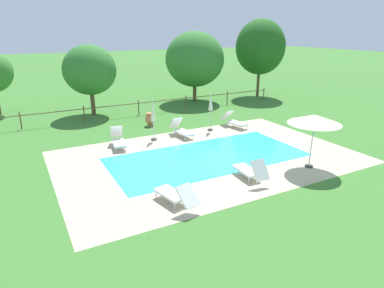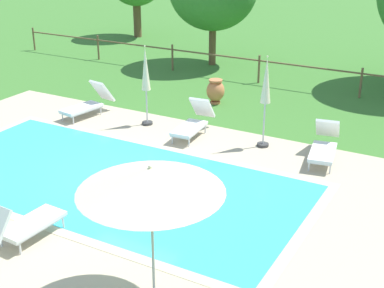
% 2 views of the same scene
% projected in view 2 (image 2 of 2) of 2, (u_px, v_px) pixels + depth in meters
% --- Properties ---
extents(ground_plane, '(160.00, 160.00, 0.00)m').
position_uv_depth(ground_plane, '(108.00, 180.00, 12.97)').
color(ground_plane, '#3D752D').
extents(pool_deck_paving, '(13.84, 8.95, 0.01)m').
position_uv_depth(pool_deck_paving, '(108.00, 180.00, 12.97)').
color(pool_deck_paving, '#BCAD8E').
rests_on(pool_deck_paving, ground).
extents(swimming_pool_water, '(9.30, 4.42, 0.01)m').
position_uv_depth(swimming_pool_water, '(108.00, 180.00, 12.97)').
color(swimming_pool_water, '#38C6D1').
rests_on(swimming_pool_water, ground).
extents(pool_coping_rim, '(9.78, 4.90, 0.01)m').
position_uv_depth(pool_coping_rim, '(108.00, 180.00, 12.96)').
color(pool_coping_rim, beige).
rests_on(pool_coping_rim, ground).
extents(sun_lounger_north_near_steps, '(0.93, 1.99, 0.94)m').
position_uv_depth(sun_lounger_north_near_steps, '(324.00, 145.00, 13.95)').
color(sun_lounger_north_near_steps, white).
rests_on(sun_lounger_north_near_steps, ground).
extents(sun_lounger_north_mid, '(0.70, 1.85, 1.02)m').
position_uv_depth(sun_lounger_north_mid, '(21.00, 225.00, 10.32)').
color(sun_lounger_north_mid, white).
rests_on(sun_lounger_north_mid, ground).
extents(sun_lounger_north_far, '(0.74, 1.90, 0.99)m').
position_uv_depth(sun_lounger_north_far, '(193.00, 122.00, 15.49)').
color(sun_lounger_north_far, white).
rests_on(sun_lounger_north_far, ground).
extents(sun_lounger_south_near_corner, '(0.90, 1.90, 1.02)m').
position_uv_depth(sun_lounger_south_near_corner, '(88.00, 103.00, 17.05)').
color(sun_lounger_south_near_corner, white).
rests_on(sun_lounger_south_near_corner, ground).
extents(patio_umbrella_open_foreground, '(2.24, 2.24, 2.43)m').
position_uv_depth(patio_umbrella_open_foreground, '(151.00, 180.00, 8.08)').
color(patio_umbrella_open_foreground, '#383838').
rests_on(patio_umbrella_open_foreground, ground).
extents(patio_umbrella_closed_row_west, '(0.32, 0.32, 2.40)m').
position_uv_depth(patio_umbrella_closed_row_west, '(146.00, 74.00, 15.87)').
color(patio_umbrella_closed_row_west, '#383838').
rests_on(patio_umbrella_closed_row_west, ground).
extents(patio_umbrella_closed_row_mid_west, '(0.32, 0.32, 2.50)m').
position_uv_depth(patio_umbrella_closed_row_mid_west, '(266.00, 87.00, 14.26)').
color(patio_umbrella_closed_row_mid_west, '#383838').
rests_on(patio_umbrella_closed_row_mid_west, ground).
extents(terracotta_urn_near_fence, '(0.60, 0.60, 0.82)m').
position_uv_depth(terracotta_urn_near_fence, '(216.00, 91.00, 18.15)').
color(terracotta_urn_near_fence, '#C67547').
rests_on(terracotta_urn_near_fence, ground).
extents(perimeter_fence, '(22.60, 0.08, 1.05)m').
position_uv_depth(perimeter_fence, '(259.00, 65.00, 20.31)').
color(perimeter_fence, brown).
rests_on(perimeter_fence, ground).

